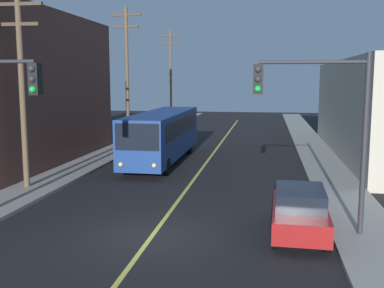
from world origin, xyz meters
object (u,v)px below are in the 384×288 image
object	(u,v)px
city_bus	(163,134)
traffic_signal_right_corner	(318,110)
parked_car_red	(300,211)
utility_pole_near	(22,81)
utility_pole_mid	(127,70)
utility_pole_far	(171,73)

from	to	relation	value
city_bus	traffic_signal_right_corner	distance (m)	15.53
parked_car_red	traffic_signal_right_corner	xyz separation A→B (m)	(0.46, -0.02, 3.46)
parked_car_red	utility_pole_near	size ratio (longest dim) A/B	0.49
utility_pole_mid	utility_pole_far	world-z (taller)	utility_pole_mid
city_bus	utility_pole_near	bearing A→B (deg)	-119.75
utility_pole_near	utility_pole_far	distance (m)	32.16
utility_pole_mid	utility_pole_near	bearing A→B (deg)	-91.04
utility_pole_far	traffic_signal_right_corner	bearing A→B (deg)	-70.83
city_bus	utility_pole_mid	xyz separation A→B (m)	(-4.54, 7.09, 4.22)
utility_pole_near	utility_pole_mid	size ratio (longest dim) A/B	0.85
city_bus	utility_pole_mid	bearing A→B (deg)	122.62
utility_pole_near	utility_pole_mid	world-z (taller)	utility_pole_mid
parked_car_red	traffic_signal_right_corner	distance (m)	3.49
utility_pole_far	traffic_signal_right_corner	xyz separation A→B (m)	(12.74, -36.66, -1.69)
parked_car_red	city_bus	bearing A→B (deg)	121.00
utility_pole_far	utility_pole_near	bearing A→B (deg)	-90.54
utility_pole_near	utility_pole_far	size ratio (longest dim) A/B	0.86
parked_car_red	utility_pole_far	world-z (taller)	utility_pole_far
parked_car_red	utility_pole_mid	world-z (taller)	utility_pole_mid
traffic_signal_right_corner	city_bus	bearing A→B (deg)	122.44
traffic_signal_right_corner	parked_car_red	bearing A→B (deg)	177.19
city_bus	traffic_signal_right_corner	bearing A→B (deg)	-57.56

